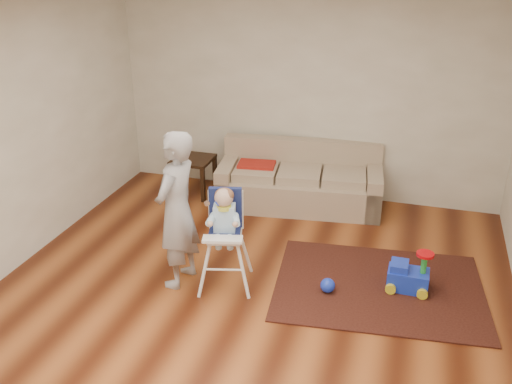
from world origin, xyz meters
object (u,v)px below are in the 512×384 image
(high_chair, at_px, (225,239))
(sofa, at_px, (300,177))
(ride_on_toy, at_px, (409,270))
(toy_ball, at_px, (328,285))
(side_table, at_px, (193,176))
(adult, at_px, (177,210))

(high_chair, bearing_deg, sofa, 67.47)
(sofa, bearing_deg, ride_on_toy, -54.88)
(sofa, distance_m, toy_ball, 2.04)
(side_table, distance_m, toy_ball, 2.85)
(sofa, distance_m, high_chair, 2.04)
(high_chair, height_order, adult, adult)
(sofa, xyz_separation_m, ride_on_toy, (1.46, -1.60, -0.17))
(sofa, relative_size, toy_ball, 14.80)
(sofa, bearing_deg, adult, -116.84)
(side_table, height_order, adult, adult)
(sofa, height_order, ride_on_toy, sofa)
(ride_on_toy, relative_size, adult, 0.27)
(high_chair, bearing_deg, adult, 175.38)
(sofa, xyz_separation_m, high_chair, (-0.29, -2.01, 0.11))
(side_table, bearing_deg, toy_ball, -40.56)
(toy_ball, relative_size, adult, 0.09)
(sofa, relative_size, ride_on_toy, 4.99)
(toy_ball, distance_m, high_chair, 1.10)
(high_chair, bearing_deg, toy_ball, -7.15)
(sofa, relative_size, high_chair, 2.04)
(high_chair, xyz_separation_m, adult, (-0.46, -0.08, 0.29))
(sofa, bearing_deg, high_chair, -105.41)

